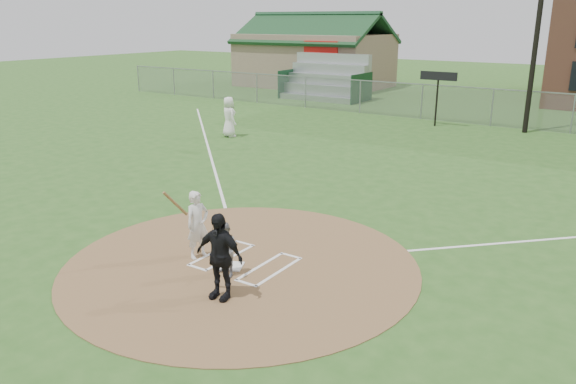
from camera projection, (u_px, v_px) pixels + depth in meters
The scene contains 13 objects.
ground at pixel (241, 265), 13.35m from camera, with size 140.00×140.00×0.00m, color #2C571E.
dirt_circle at pixel (241, 264), 13.35m from camera, with size 8.40×8.40×0.02m, color olive.
home_plate at pixel (232, 266), 13.19m from camera, with size 0.50×0.50×0.03m, color white.
foul_line_third at pixel (209, 149), 25.28m from camera, with size 0.10×24.00×0.01m, color white.
catcher at pixel (225, 250), 12.53m from camera, with size 0.62×0.48×1.27m, color slate.
umpire at pixel (219, 256), 11.48m from camera, with size 1.09×0.45×1.86m, color black.
ondeck_player at pixel (229, 117), 27.65m from camera, with size 0.96×0.63×1.97m, color white.
batters_boxes at pixel (245, 262), 13.47m from camera, with size 2.08×1.88×0.01m.
batter_at_plate at pixel (197, 225), 13.50m from camera, with size 0.71×1.04×1.78m.
outfield_fence at pixel (492, 107), 30.52m from camera, with size 56.08×0.08×2.03m.
bleachers at pixel (325, 77), 40.60m from camera, with size 6.08×3.20×3.20m.
clubhouse at pixel (314, 58), 48.42m from camera, with size 12.20×8.71×6.23m.
scoreboard_sign at pixel (438, 82), 30.02m from camera, with size 2.00×0.10×2.93m.
Camera 1 is at (7.74, -9.56, 5.59)m, focal length 35.00 mm.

